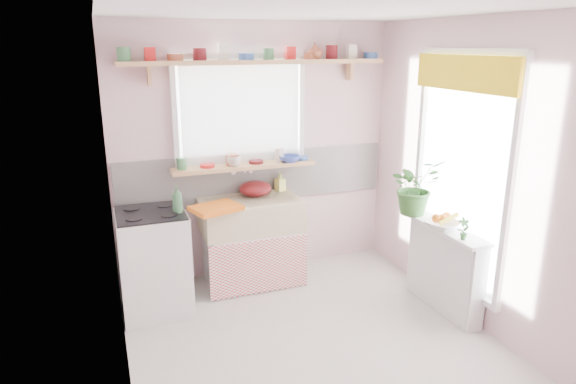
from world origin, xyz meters
name	(u,v)px	position (x,y,z in m)	size (l,w,h in m)	color
room	(349,149)	(0.66, 0.86, 1.37)	(3.20, 3.20, 3.20)	beige
sink_unit	(251,241)	(-0.15, 1.29, 0.43)	(0.95, 0.65, 1.11)	white
cooker	(154,262)	(-1.10, 1.05, 0.46)	(0.58, 0.58, 0.93)	white
radiator_ledge	(445,267)	(1.30, 0.20, 0.40)	(0.22, 0.95, 0.78)	white
windowsill	(244,166)	(-0.15, 1.48, 1.14)	(1.40, 0.22, 0.04)	tan
pine_shelf	(258,62)	(0.00, 1.47, 2.12)	(2.52, 0.24, 0.04)	tan
shelf_crockery	(253,54)	(-0.04, 1.47, 2.19)	(2.47, 0.11, 0.12)	#3F7F4C
sill_crockery	(239,159)	(-0.20, 1.48, 1.21)	(1.35, 0.11, 0.12)	#3F7F4C
dish_tray	(216,208)	(-0.53, 1.10, 0.87)	(0.42, 0.31, 0.04)	orange
colander	(255,189)	(-0.06, 1.42, 0.92)	(0.32, 0.32, 0.14)	#5B0F13
jade_plant	(415,187)	(1.21, 0.60, 1.03)	(0.46, 0.40, 0.52)	#2E6026
fruit_bowl	(442,225)	(1.21, 0.17, 0.81)	(0.28, 0.28, 0.07)	silver
herb_pot	(464,229)	(1.21, -0.10, 0.87)	(0.10, 0.07, 0.19)	#295D25
soap_bottle_sink	(280,182)	(0.22, 1.50, 0.94)	(0.08, 0.09, 0.19)	#DBE867
sill_cup	(234,161)	(-0.26, 1.42, 1.21)	(0.13, 0.13, 0.11)	beige
sill_bowl	(290,159)	(0.30, 1.42, 1.19)	(0.21, 0.21, 0.07)	#344AAA
shelf_vase	(315,51)	(0.57, 1.45, 2.22)	(0.15, 0.15, 0.15)	#984B2F
cooker_bottle	(177,199)	(-0.88, 0.96, 1.03)	(0.09, 0.09, 0.23)	#387044
fruit	(443,218)	(1.22, 0.17, 0.87)	(0.20, 0.14, 0.10)	orange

